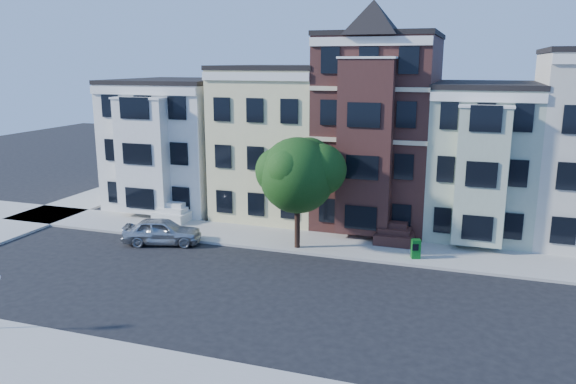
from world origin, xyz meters
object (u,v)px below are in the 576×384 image
(parked_car, at_px, (162,231))
(fire_hydrant, at_px, (151,226))
(newspaper_box, at_px, (416,249))
(street_tree, at_px, (297,180))

(parked_car, bearing_deg, fire_hydrant, 29.50)
(parked_car, relative_size, newspaper_box, 4.40)
(parked_car, xyz_separation_m, newspaper_box, (14.52, 1.86, -0.11))
(parked_car, distance_m, newspaper_box, 14.63)
(street_tree, relative_size, newspaper_box, 7.52)
(street_tree, bearing_deg, newspaper_box, 2.83)
(street_tree, xyz_separation_m, fire_hydrant, (-9.75, 0.25, -3.61))
(street_tree, height_order, fire_hydrant, street_tree)
(parked_car, xyz_separation_m, fire_hydrant, (-1.86, 1.78, -0.33))
(parked_car, relative_size, fire_hydrant, 7.65)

